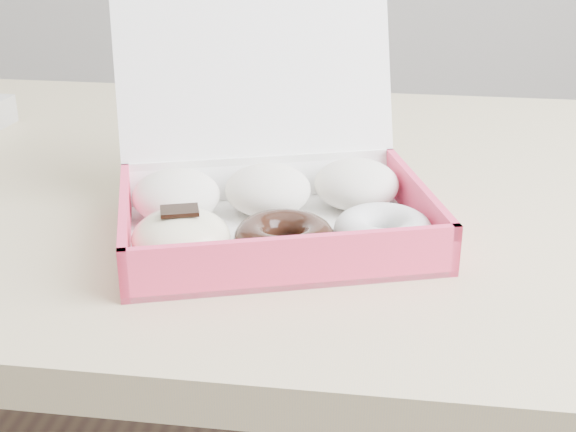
# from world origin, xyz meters

# --- Properties ---
(table) EXTENTS (1.20, 0.80, 0.75)m
(table) POSITION_xyz_m (0.00, 0.00, 0.67)
(table) COLOR #D2BE8A
(table) RESTS_ON ground
(donut_box) EXTENTS (0.36, 0.34, 0.21)m
(donut_box) POSITION_xyz_m (0.12, -0.14, 0.78)
(donut_box) COLOR white
(donut_box) RESTS_ON table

